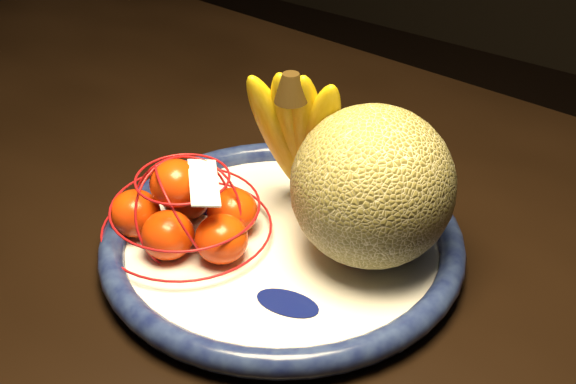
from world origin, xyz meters
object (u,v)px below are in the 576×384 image
Objects in this scene: cantaloupe at (372,187)px; mandarin_bag at (186,213)px; dining_table at (187,206)px; fruit_bowl at (282,241)px; banana_bunch at (300,131)px.

mandarin_bag is (-0.16, -0.09, -0.05)m from cantaloupe.
cantaloupe is at bearing 29.17° from mandarin_bag.
mandarin_bag is at bearing -40.23° from dining_table.
banana_bunch is at bearing 110.68° from fruit_bowl.
fruit_bowl is at bearing -154.60° from cantaloupe.
dining_table is at bearing 172.37° from cantaloupe.
dining_table is at bearing 152.89° from banana_bunch.
banana_bunch is (0.20, -0.02, 0.19)m from dining_table.
dining_table is 0.25m from fruit_bowl.
banana_bunch reaches higher than fruit_bowl.
mandarin_bag is at bearing -147.43° from fruit_bowl.
fruit_bowl is at bearing 32.57° from mandarin_bag.
fruit_bowl is 1.97× the size of banana_bunch.
cantaloupe is at bearing -4.24° from dining_table.
banana_bunch reaches higher than cantaloupe.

